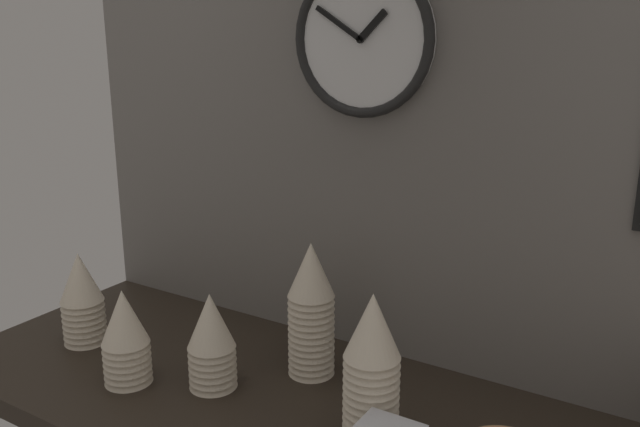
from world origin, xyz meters
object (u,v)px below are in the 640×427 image
Objects in this scene: cup_stack_left at (125,337)px; cup_stack_center_left at (211,341)px; cup_stack_center at (311,309)px; cup_stack_center_right at (372,373)px; cup_stack_far_left at (82,298)px; wall_clock at (362,39)px.

cup_stack_left is 1.00× the size of cup_stack_center_left.
cup_stack_center_right is at bearing -36.26° from cup_stack_center.
cup_stack_left is 0.49m from cup_stack_center_right.
cup_stack_center_right is at bearing -0.96° from cup_stack_far_left.
cup_stack_center is at bearing 47.39° from cup_stack_center_left.
cup_stack_center is at bearing 37.56° from cup_stack_left.
cup_stack_center_right is (0.21, -0.15, 0.00)m from cup_stack_center.
cup_stack_center is 0.92× the size of wall_clock.
cup_stack_far_left reaches higher than cup_stack_left.
cup_stack_center reaches higher than cup_stack_center_left.
cup_stack_left is 0.64× the size of wall_clock.
cup_stack_far_left reaches higher than cup_stack_center_left.
cup_stack_center_left is at bearing 26.15° from cup_stack_left.
cup_stack_center is 0.19m from cup_stack_center_left.
wall_clock is at bearing 60.46° from cup_stack_center_left.
cup_stack_center is 0.51m from wall_clock.
cup_stack_left is at bearing -153.85° from cup_stack_center_left.
cup_stack_left is at bearing -142.44° from cup_stack_center.
cup_stack_center_right reaches higher than cup_stack_left.
cup_stack_center_right is (0.69, -0.01, 0.03)m from cup_stack_far_left.
cup_stack_center_right is 1.43× the size of cup_stack_center_left.
wall_clock reaches higher than cup_stack_far_left.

